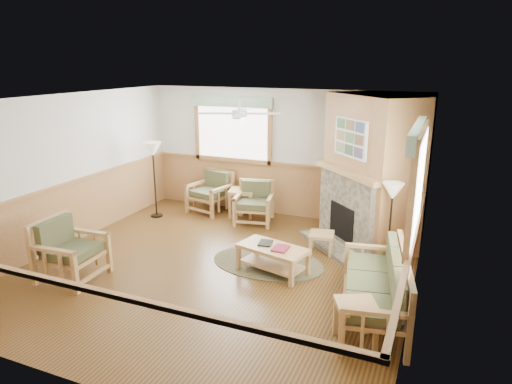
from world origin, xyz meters
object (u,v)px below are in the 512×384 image
at_px(armchair_back_left, 210,192).
at_px(armchair_back_right, 254,203).
at_px(coffee_table, 273,259).
at_px(floor_lamp_left, 155,180).
at_px(sofa, 373,285).
at_px(footstool, 321,243).
at_px(armchair_left, 71,250).
at_px(floor_lamp_right, 390,227).
at_px(end_table_chairs, 242,203).
at_px(end_table_sofa, 355,323).

height_order(armchair_back_left, armchair_back_right, armchair_back_left).
distance_m(coffee_table, floor_lamp_left, 3.69).
bearing_deg(sofa, armchair_back_left, -137.18).
bearing_deg(floor_lamp_left, footstool, -7.79).
distance_m(armchair_left, floor_lamp_right, 4.94).
bearing_deg(end_table_chairs, floor_lamp_right, -25.41).
height_order(armchair_left, floor_lamp_right, floor_lamp_right).
height_order(armchair_left, end_table_chairs, armchair_left).
xyz_separation_m(sofa, end_table_sofa, (-0.09, -0.67, -0.19)).
bearing_deg(armchair_left, armchair_back_right, -27.82).
xyz_separation_m(sofa, armchair_back_left, (-4.04, 3.04, -0.00)).
distance_m(sofa, floor_lamp_left, 5.46).
bearing_deg(floor_lamp_right, sofa, -90.00).
height_order(coffee_table, floor_lamp_right, floor_lamp_right).
distance_m(sofa, armchair_back_right, 3.96).
distance_m(armchair_back_left, coffee_table, 3.33).
bearing_deg(armchair_left, end_table_sofa, -93.06).
bearing_deg(coffee_table, end_table_chairs, 138.70).
height_order(footstool, floor_lamp_left, floor_lamp_left).
relative_size(sofa, footstool, 4.67).
bearing_deg(coffee_table, sofa, -8.72).
bearing_deg(footstool, end_table_chairs, 148.93).
distance_m(sofa, floor_lamp_right, 1.52).
height_order(sofa, footstool, sofa).
height_order(coffee_table, end_table_sofa, end_table_sofa).
bearing_deg(armchair_back_left, footstool, -11.21).
bearing_deg(coffee_table, floor_lamp_right, 39.49).
relative_size(armchair_back_left, coffee_table, 0.81).
relative_size(armchair_back_right, floor_lamp_left, 0.52).
bearing_deg(footstool, sofa, -56.93).
bearing_deg(footstool, armchair_left, -143.18).
height_order(footstool, floor_lamp_right, floor_lamp_right).
distance_m(armchair_left, end_table_chairs, 3.90).
xyz_separation_m(armchair_left, end_table_sofa, (4.33, 0.01, -0.21)).
relative_size(coffee_table, end_table_sofa, 2.10).
distance_m(floor_lamp_left, floor_lamp_right, 5.01).
relative_size(armchair_back_left, end_table_sofa, 1.71).
xyz_separation_m(coffee_table, end_table_chairs, (-1.59, 2.33, 0.07)).
bearing_deg(floor_lamp_right, footstool, 166.41).
height_order(sofa, armchair_left, armchair_left).
distance_m(sofa, coffee_table, 1.82).
bearing_deg(armchair_back_left, armchair_back_right, -1.03).
relative_size(end_table_chairs, floor_lamp_right, 0.40).
xyz_separation_m(end_table_chairs, footstool, (2.10, -1.27, -0.11)).
distance_m(end_table_sofa, floor_lamp_right, 2.21).
bearing_deg(floor_lamp_right, armchair_back_left, 159.03).
bearing_deg(armchair_left, sofa, -84.45).
relative_size(coffee_table, floor_lamp_right, 0.75).
xyz_separation_m(end_table_sofa, floor_lamp_right, (0.09, 2.16, 0.47)).
distance_m(armchair_back_right, coffee_table, 2.37).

